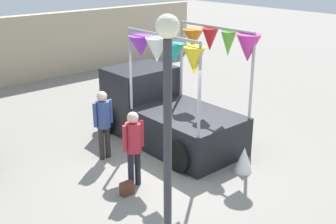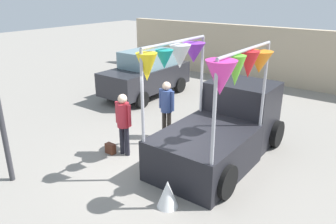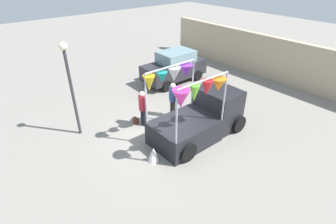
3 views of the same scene
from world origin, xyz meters
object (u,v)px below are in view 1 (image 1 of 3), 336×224
(person_customer, at_px, (133,142))
(street_lamp, at_px, (168,118))
(person_vendor, at_px, (103,118))
(folded_kite_bundle_white, at_px, (244,159))
(handbag, at_px, (127,188))
(vendor_truck, at_px, (163,106))

(person_customer, distance_m, street_lamp, 3.21)
(person_customer, distance_m, person_vendor, 1.57)
(person_customer, xyz_separation_m, folded_kite_bundle_white, (2.29, -1.14, -0.73))
(handbag, xyz_separation_m, street_lamp, (-0.88, -2.31, 2.47))
(folded_kite_bundle_white, bearing_deg, handbag, 160.40)
(vendor_truck, bearing_deg, folded_kite_bundle_white, -86.61)
(vendor_truck, height_order, person_customer, vendor_truck)
(person_customer, relative_size, folded_kite_bundle_white, 2.83)
(handbag, bearing_deg, street_lamp, -110.81)
(street_lamp, bearing_deg, handbag, 69.19)
(vendor_truck, xyz_separation_m, person_vendor, (-1.89, 0.01, 0.11))
(person_vendor, distance_m, folded_kite_bundle_white, 3.46)
(vendor_truck, height_order, street_lamp, street_lamp)
(vendor_truck, relative_size, street_lamp, 1.04)
(handbag, relative_size, street_lamp, 0.07)
(person_vendor, height_order, handbag, person_vendor)
(vendor_truck, relative_size, person_customer, 2.45)
(vendor_truck, relative_size, folded_kite_bundle_white, 6.95)
(person_customer, bearing_deg, folded_kite_bundle_white, -26.47)
(person_customer, bearing_deg, handbag, -150.26)
(person_customer, bearing_deg, street_lamp, -116.06)
(handbag, bearing_deg, vendor_truck, 34.93)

